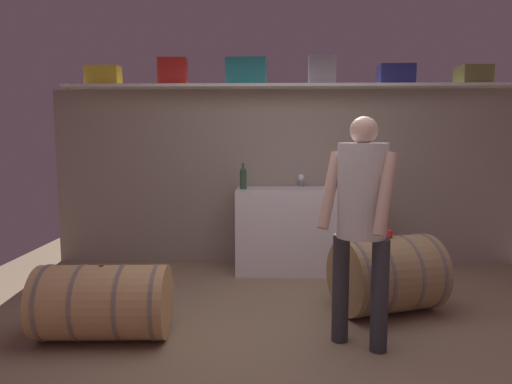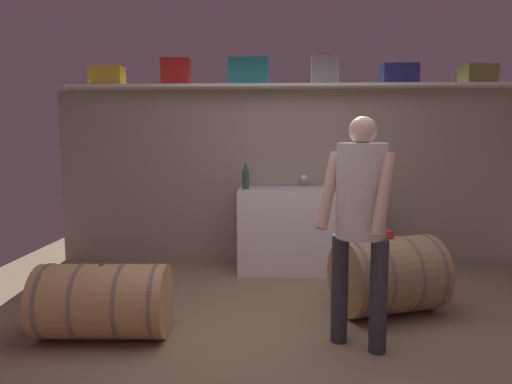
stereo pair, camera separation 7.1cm
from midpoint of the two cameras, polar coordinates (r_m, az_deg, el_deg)
name	(u,v)px [view 2 (the right image)]	position (r m, az deg, el deg)	size (l,w,h in m)	color
ground_plane	(290,314)	(4.09, 4.68, -14.64)	(6.56, 7.62, 0.02)	#8C765B
back_wall_panel	(287,177)	(5.49, 4.18, 1.80)	(5.36, 0.10, 2.03)	gray
high_shelf_board	(288,86)	(5.35, 4.32, 12.72)	(4.93, 0.40, 0.03)	white
toolcase_yellow	(107,76)	(5.69, -17.35, 13.33)	(0.38, 0.18, 0.22)	yellow
toolcase_red	(176,72)	(5.48, -9.37, 14.23)	(0.31, 0.21, 0.30)	red
toolcase_teal	(249,72)	(5.38, -0.46, 14.43)	(0.44, 0.30, 0.29)	#1F7B7D
toolcase_grey	(325,70)	(5.40, 8.78, 14.47)	(0.30, 0.18, 0.32)	gray
toolcase_navy	(399,74)	(5.53, 17.43, 13.52)	(0.38, 0.28, 0.21)	navy
toolcase_olive	(478,75)	(5.80, 25.74, 12.77)	(0.33, 0.29, 0.20)	olive
work_cabinet	(308,230)	(5.22, 6.77, -4.62)	(1.53, 0.61, 0.92)	white
wine_bottle_clear	(371,178)	(5.02, 14.26, 1.68)	(0.07, 0.07, 0.32)	#B7BEC2
wine_bottle_green	(246,178)	(5.07, -0.88, 1.75)	(0.07, 0.07, 0.28)	#2F5034
wine_glass	(304,178)	(5.35, 6.25, 1.70)	(0.08, 0.08, 0.14)	white
wine_barrel_near	(388,275)	(4.15, 16.30, -9.69)	(0.99, 0.87, 0.65)	#9E7F55
wine_barrel_far	(103,301)	(3.70, -17.62, -12.56)	(0.96, 0.59, 0.56)	tan
tasting_cup	(389,234)	(4.07, 16.38, -4.94)	(0.07, 0.07, 0.05)	red
winemaker_pouring	(360,208)	(3.29, 13.22, -1.94)	(0.55, 0.49, 1.62)	#34343B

